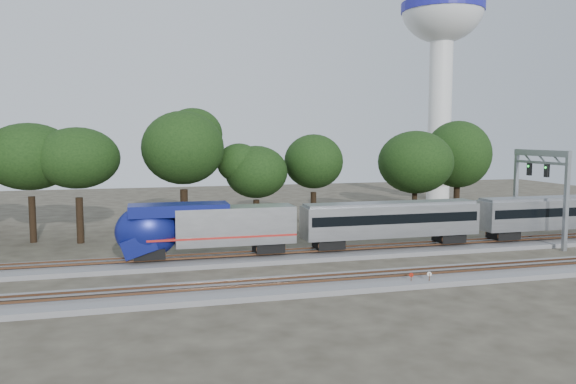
# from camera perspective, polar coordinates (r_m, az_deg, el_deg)

# --- Properties ---
(ground) EXTENTS (160.00, 160.00, 0.00)m
(ground) POSITION_cam_1_polar(r_m,az_deg,el_deg) (45.60, 2.46, -8.28)
(ground) COLOR #383328
(ground) RESTS_ON ground
(track_far) EXTENTS (160.00, 5.00, 0.73)m
(track_far) POSITION_cam_1_polar(r_m,az_deg,el_deg) (51.16, 0.45, -6.48)
(track_far) COLOR slate
(track_far) RESTS_ON ground
(track_near) EXTENTS (160.00, 5.00, 0.73)m
(track_near) POSITION_cam_1_polar(r_m,az_deg,el_deg) (41.87, 4.12, -9.28)
(track_near) COLOR slate
(track_near) RESTS_ON ground
(train) EXTENTS (89.18, 3.07, 4.53)m
(train) POSITION_cam_1_polar(r_m,az_deg,el_deg) (64.13, 25.67, -1.87)
(train) COLOR silver
(train) RESTS_ON ground
(switch_stand_red) EXTENTS (0.32, 0.11, 1.01)m
(switch_stand_red) POSITION_cam_1_polar(r_m,az_deg,el_deg) (42.64, 12.41, -8.51)
(switch_stand_red) COLOR #512D19
(switch_stand_red) RESTS_ON ground
(switch_stand_white) EXTENTS (0.33, 0.15, 1.08)m
(switch_stand_white) POSITION_cam_1_polar(r_m,az_deg,el_deg) (43.00, 14.16, -8.37)
(switch_stand_white) COLOR #512D19
(switch_stand_white) RESTS_ON ground
(switch_lever) EXTENTS (0.58, 0.48, 0.30)m
(switch_lever) POSITION_cam_1_polar(r_m,az_deg,el_deg) (42.42, 12.67, -9.28)
(switch_lever) COLOR #512D19
(switch_lever) RESTS_ON ground
(water_tower) EXTENTS (13.79, 13.79, 38.16)m
(water_tower) POSITION_cam_1_polar(r_m,az_deg,el_deg) (101.48, 15.37, 15.34)
(water_tower) COLOR silver
(water_tower) RESTS_ON ground
(signal_gantry) EXTENTS (0.67, 7.90, 9.60)m
(signal_gantry) POSITION_cam_1_polar(r_m,az_deg,el_deg) (62.32, 24.24, 1.53)
(signal_gantry) COLOR gray
(signal_gantry) RESTS_ON ground
(tree_1) EXTENTS (9.04, 9.04, 12.74)m
(tree_1) POSITION_cam_1_polar(r_m,az_deg,el_deg) (63.21, -24.76, 3.26)
(tree_1) COLOR black
(tree_1) RESTS_ON ground
(tree_2) EXTENTS (8.90, 8.90, 12.55)m
(tree_2) POSITION_cam_1_polar(r_m,az_deg,el_deg) (60.94, -20.59, 3.23)
(tree_2) COLOR black
(tree_2) RESTS_ON ground
(tree_3) EXTENTS (9.88, 9.88, 13.94)m
(tree_3) POSITION_cam_1_polar(r_m,az_deg,el_deg) (61.45, -10.61, 4.42)
(tree_3) COLOR black
(tree_3) RESTS_ON ground
(tree_4) EXTENTS (7.03, 7.03, 9.91)m
(tree_4) POSITION_cam_1_polar(r_m,az_deg,el_deg) (63.84, -3.26, 2.02)
(tree_4) COLOR black
(tree_4) RESTS_ON ground
(tree_5) EXTENTS (8.09, 8.09, 11.41)m
(tree_5) POSITION_cam_1_polar(r_m,az_deg,el_deg) (67.01, 2.62, 3.10)
(tree_5) COLOR black
(tree_5) RESTS_ON ground
(tree_6) EXTENTS (7.89, 7.89, 11.13)m
(tree_6) POSITION_cam_1_polar(r_m,az_deg,el_deg) (70.95, 12.81, 2.95)
(tree_6) COLOR black
(tree_6) RESTS_ON ground
(tree_7) EXTENTS (8.66, 8.66, 12.20)m
(tree_7) POSITION_cam_1_polar(r_m,az_deg,el_deg) (79.17, 16.87, 3.68)
(tree_7) COLOR black
(tree_7) RESTS_ON ground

